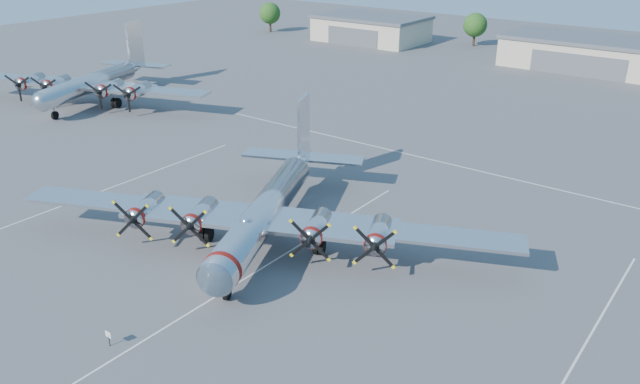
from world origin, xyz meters
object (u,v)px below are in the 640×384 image
Objects in this scene: hangar_west at (371,28)px; hangar_center at (590,53)px; info_placard at (109,336)px; tree_far_west at (270,13)px; tree_west at (475,25)px; bomber_west at (97,102)px; main_bomber_b29 at (269,237)px.

hangar_west is 45.00m from hangar_center.
hangar_center reaches higher than info_placard.
tree_west is at bearing 14.93° from tree_far_west.
tree_far_west reaches higher than hangar_center.
hangar_center is 81.77m from bomber_west.
hangar_west is 3.40× the size of tree_west.
tree_west is 0.18× the size of bomber_west.
tree_far_west is at bearing -176.76° from hangar_center.
tree_far_west reaches higher than info_placard.
hangar_center is 81.30m from main_bomber_b29.
hangar_west is 21.61m from tree_west.
hangar_west and hangar_center have the same top height.
hangar_west is 21.89× the size of info_placard.
tree_west is 0.17× the size of main_bomber_b29.
tree_far_west is 0.18× the size of bomber_west.
hangar_center is 4.31× the size of tree_west.
hangar_center reaches higher than main_bomber_b29.
hangar_center is (45.00, -0.00, -0.00)m from hangar_west.
hangar_west is at bearing 114.37° from info_placard.
main_bomber_b29 is (67.12, -77.24, -4.22)m from tree_far_west.
bomber_west is (-49.77, -64.83, -2.71)m from hangar_center.
tree_far_west is 46.57m from tree_west.
main_bomber_b29 is 38.64× the size of info_placard.
tree_far_west reaches higher than main_bomber_b29.
hangar_center is at bearing 89.53° from info_placard.
info_placard is (1.64, -16.58, 0.73)m from main_bomber_b29.
tree_far_west is 1.00× the size of tree_west.
bomber_west is at bearing 146.08° from info_placard.
bomber_west reaches higher than main_bomber_b29.
tree_west is 92.04m from main_bomber_b29.
hangar_center is at bearing -0.00° from hangar_west.
hangar_center is 0.72× the size of main_bomber_b29.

